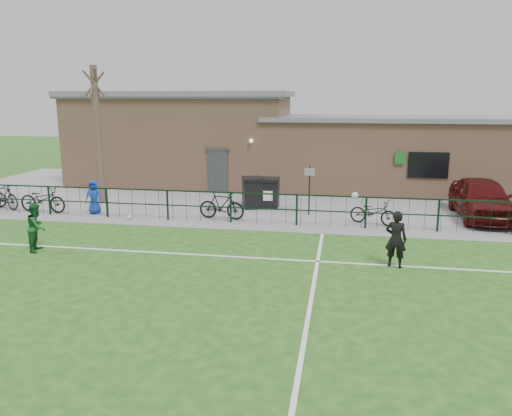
% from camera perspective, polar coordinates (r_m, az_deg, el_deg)
% --- Properties ---
extents(ground, '(90.00, 90.00, 0.00)m').
position_cam_1_polar(ground, '(11.29, -4.50, -11.99)').
color(ground, '#224F17').
rests_on(ground, ground).
extents(paving_strip, '(34.00, 13.00, 0.02)m').
position_cam_1_polar(paving_strip, '(24.04, 3.51, 1.37)').
color(paving_strip, gray).
rests_on(paving_strip, ground).
extents(pitch_line_touch, '(28.00, 0.10, 0.01)m').
position_cam_1_polar(pitch_line_touch, '(18.53, 1.50, -2.04)').
color(pitch_line_touch, white).
rests_on(pitch_line_touch, ground).
extents(pitch_line_mid, '(28.00, 0.10, 0.01)m').
position_cam_1_polar(pitch_line_mid, '(14.93, -0.67, -5.69)').
color(pitch_line_mid, white).
rests_on(pitch_line_mid, ground).
extents(pitch_line_perp, '(0.10, 16.00, 0.01)m').
position_cam_1_polar(pitch_line_perp, '(11.00, 5.90, -12.70)').
color(pitch_line_perp, white).
rests_on(pitch_line_perp, ground).
extents(perimeter_fence, '(28.00, 0.10, 1.20)m').
position_cam_1_polar(perimeter_fence, '(18.58, 1.60, -0.11)').
color(perimeter_fence, black).
rests_on(perimeter_fence, ground).
extents(bare_tree, '(0.30, 0.30, 6.00)m').
position_cam_1_polar(bare_tree, '(23.09, -17.63, 7.84)').
color(bare_tree, '#4B382D').
rests_on(bare_tree, ground).
extents(wheelie_bin_left, '(1.05, 1.12, 1.23)m').
position_cam_1_polar(wheelie_bin_left, '(21.36, -0.38, 1.67)').
color(wheelie_bin_left, black).
rests_on(wheelie_bin_left, paving_strip).
extents(wheelie_bin_right, '(0.82, 0.92, 1.19)m').
position_cam_1_polar(wheelie_bin_right, '(21.38, 1.54, 1.63)').
color(wheelie_bin_right, black).
rests_on(wheelie_bin_right, paving_strip).
extents(sign_post, '(0.06, 0.06, 2.00)m').
position_cam_1_polar(sign_post, '(20.05, 6.11, 2.00)').
color(sign_post, black).
rests_on(sign_post, paving_strip).
extents(car_maroon, '(1.89, 4.66, 1.59)m').
position_cam_1_polar(car_maroon, '(21.36, 24.38, 1.02)').
color(car_maroon, '#470C0D').
rests_on(car_maroon, paving_strip).
extents(bicycle_b, '(1.90, 1.09, 1.10)m').
position_cam_1_polar(bicycle_b, '(23.63, -26.89, 1.20)').
color(bicycle_b, black).
rests_on(bicycle_b, paving_strip).
extents(bicycle_c, '(2.13, 0.87, 1.09)m').
position_cam_1_polar(bicycle_c, '(22.30, -23.19, 0.93)').
color(bicycle_c, black).
rests_on(bicycle_c, paving_strip).
extents(bicycle_d, '(1.86, 0.66, 1.09)m').
position_cam_1_polar(bicycle_d, '(19.40, -3.96, 0.32)').
color(bicycle_d, black).
rests_on(bicycle_d, paving_strip).
extents(bicycle_e, '(1.91, 1.27, 0.95)m').
position_cam_1_polar(bicycle_e, '(19.05, 13.27, -0.46)').
color(bicycle_e, black).
rests_on(bicycle_e, paving_strip).
extents(spectator_child, '(0.74, 0.55, 1.37)m').
position_cam_1_polar(spectator_child, '(21.29, -18.05, 1.20)').
color(spectator_child, '#1238AC').
rests_on(spectator_child, paving_strip).
extents(goalkeeper_kick, '(1.55, 2.78, 1.65)m').
position_cam_1_polar(goalkeeper_kick, '(14.51, 15.55, -3.29)').
color(goalkeeper_kick, black).
rests_on(goalkeeper_kick, ground).
extents(outfield_player, '(0.72, 0.84, 1.50)m').
position_cam_1_polar(outfield_player, '(16.86, -23.77, -2.00)').
color(outfield_player, '#175223').
rests_on(outfield_player, ground).
extents(ball_ground, '(0.21, 0.21, 0.21)m').
position_cam_1_polar(ball_ground, '(20.01, -14.28, -1.04)').
color(ball_ground, white).
rests_on(ball_ground, ground).
extents(clubhouse, '(24.25, 5.40, 4.96)m').
position_cam_1_polar(clubhouse, '(26.77, 2.42, 7.32)').
color(clubhouse, tan).
rests_on(clubhouse, ground).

